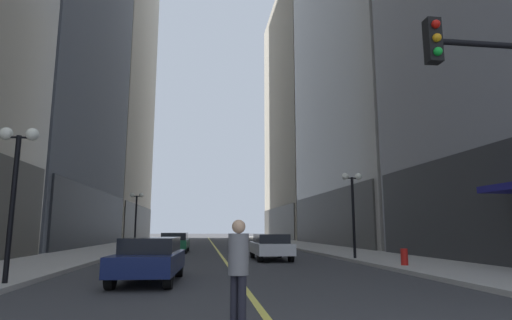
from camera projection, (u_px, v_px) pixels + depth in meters
ground_plane at (214, 246)px, 37.60m from camera, size 200.00×200.00×0.00m
sidewalk_left at (122, 246)px, 36.56m from camera, size 4.50×78.00×0.15m
sidewalk_right at (302, 245)px, 38.67m from camera, size 4.50×78.00×0.15m
lane_centre_stripe at (214, 246)px, 37.60m from camera, size 0.16×70.00×0.01m
building_left_far at (112, 9)px, 66.02m from camera, size 11.96×26.00×73.29m
building_right_far at (315, 115)px, 67.59m from camera, size 13.31×26.00×40.60m
car_navy at (150, 258)px, 12.37m from camera, size 1.95×4.12×1.32m
car_white at (271, 246)px, 21.23m from camera, size 1.78×4.51×1.32m
car_green at (175, 242)px, 27.77m from camera, size 1.95×4.47×1.32m
pedestrian_in_grey_suit at (238, 264)px, 6.71m from camera, size 0.48×0.48×1.74m
street_lamp_left_near at (16, 168)px, 11.46m from camera, size 1.06×0.36×4.43m
street_lamp_left_far at (136, 208)px, 32.52m from camera, size 1.06×0.36×4.43m
street_lamp_right_mid at (353, 196)px, 20.84m from camera, size 1.06×0.36×4.43m
fire_hydrant_right at (404, 259)px, 16.39m from camera, size 0.28×0.28×0.80m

